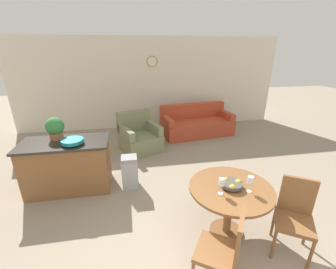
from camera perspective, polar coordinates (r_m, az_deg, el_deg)
wall_back at (r=7.03m, az=-4.52°, el=12.74°), size 8.00×0.09×2.70m
dining_table at (r=3.12m, az=15.44°, el=-15.32°), size 1.06×1.06×0.74m
dining_chair_near_left at (r=2.57m, az=14.39°, el=-26.18°), size 0.58×0.58×0.95m
dining_chair_near_right at (r=3.25m, az=29.54°, el=-17.01°), size 0.58×0.58×0.95m
fruit_bowl at (r=3.00m, az=15.88°, el=-11.96°), size 0.27×0.27×0.10m
wine_glass_left at (r=2.79m, az=13.47°, el=-11.79°), size 0.07×0.07×0.21m
wine_glass_right at (r=2.93m, az=20.20°, el=-10.91°), size 0.07×0.07×0.21m
kitchen_island at (r=4.34m, az=-23.98°, el=-7.20°), size 1.44×0.73×0.91m
teal_bowl at (r=3.99m, az=-23.12°, el=-1.56°), size 0.35×0.35×0.08m
potted_plant at (r=4.29m, az=-26.77°, el=1.55°), size 0.30×0.30×0.38m
trash_bin at (r=4.14m, az=-9.66°, el=-9.39°), size 0.28×0.27×0.60m
couch at (r=6.63m, az=7.20°, el=2.62°), size 2.10×1.18×0.83m
armchair at (r=5.64m, az=-7.31°, el=-0.63°), size 1.13×1.17×0.90m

